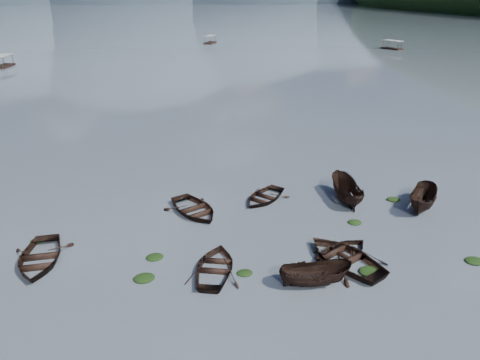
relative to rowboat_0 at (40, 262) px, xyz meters
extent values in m
plane|color=#525B66|center=(12.66, -6.73, 0.00)|extent=(2400.00, 2400.00, 0.00)
ellipsoid|color=#475666|center=(-247.34, 893.27, 0.00)|extent=(520.00, 520.00, 280.00)
ellipsoid|color=#475666|center=(-47.34, 893.27, 0.00)|extent=(520.00, 520.00, 340.00)
ellipsoid|color=#475666|center=(152.66, 893.27, 0.00)|extent=(520.00, 520.00, 260.00)
ellipsoid|color=#475666|center=(332.66, 893.27, 0.00)|extent=(520.00, 520.00, 220.00)
imported|color=black|center=(0.00, 0.00, 0.00)|extent=(3.63, 4.96, 1.00)
imported|color=black|center=(9.97, -2.52, 0.00)|extent=(4.15, 4.99, 0.89)
imported|color=black|center=(15.03, -4.59, 0.00)|extent=(4.00, 1.65, 1.52)
imported|color=black|center=(17.41, -2.94, 0.00)|extent=(5.57, 6.19, 1.05)
imported|color=black|center=(17.67, -2.21, 0.00)|extent=(4.65, 4.22, 0.79)
imported|color=black|center=(25.59, 2.58, 0.00)|extent=(4.21, 4.54, 1.74)
imported|color=black|center=(9.27, 4.61, 0.00)|extent=(5.12, 5.76, 0.99)
imported|color=black|center=(14.59, 5.85, 0.00)|extent=(5.05, 5.07, 0.86)
imported|color=black|center=(20.59, 4.71, 0.00)|extent=(2.09, 4.78, 1.80)
ellipsoid|color=black|center=(6.03, -2.64, 0.00)|extent=(1.16, 0.95, 0.25)
ellipsoid|color=black|center=(11.51, -3.07, 0.00)|extent=(0.90, 0.72, 0.20)
ellipsoid|color=black|center=(18.43, -4.14, 0.00)|extent=(1.29, 1.03, 0.28)
ellipsoid|color=black|center=(19.88, 1.31, 0.00)|extent=(0.95, 0.80, 0.21)
ellipsoid|color=black|center=(24.87, -4.16, 0.00)|extent=(1.12, 0.89, 0.23)
ellipsoid|color=black|center=(-0.72, 2.42, 0.00)|extent=(0.90, 0.72, 0.19)
ellipsoid|color=black|center=(6.57, -0.67, 0.00)|extent=(1.04, 0.86, 0.22)
ellipsoid|color=black|center=(24.19, 4.13, 0.00)|extent=(1.05, 0.84, 0.23)
camera|label=1|loc=(7.98, -22.40, 14.28)|focal=32.00mm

